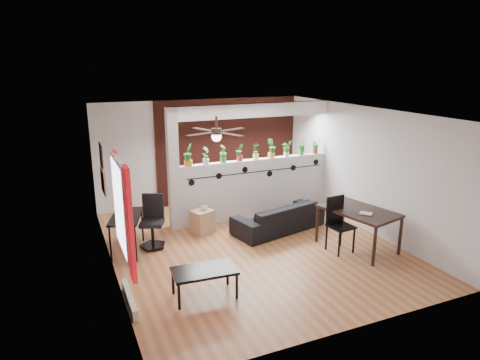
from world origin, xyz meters
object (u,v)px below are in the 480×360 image
object	(u,v)px
cube_shelf	(202,222)
folding_chair	(338,219)
potted_plant_1	(206,155)
potted_plant_5	(271,148)
potted_plant_7	(301,147)
potted_plant_3	(240,152)
computer_desk	(126,219)
potted_plant_4	(256,151)
potted_plant_6	(287,148)
sofa	(278,217)
potted_plant_0	(188,154)
cup	(204,208)
office_chair	(153,225)
ceiling_fan	(216,133)
potted_plant_8	(316,146)
dining_table	(358,214)
potted_plant_2	(223,153)
coffee_table	(204,272)

from	to	relation	value
cube_shelf	folding_chair	xyz separation A→B (m)	(2.09, -1.79, 0.37)
potted_plant_1	potted_plant_5	world-z (taller)	potted_plant_5
potted_plant_7	cube_shelf	world-z (taller)	potted_plant_7
potted_plant_3	computer_desk	world-z (taller)	potted_plant_3
potted_plant_4	potted_plant_6	size ratio (longest dim) A/B	1.00
potted_plant_6	sofa	world-z (taller)	potted_plant_6
potted_plant_4	potted_plant_0	bearing A→B (deg)	180.00
cup	folding_chair	world-z (taller)	folding_chair
potted_plant_6	cup	distance (m)	2.48
potted_plant_0	office_chair	bearing A→B (deg)	-141.79
ceiling_fan	potted_plant_4	size ratio (longest dim) A/B	3.19
computer_desk	folding_chair	distance (m)	3.97
potted_plant_8	cube_shelf	world-z (taller)	potted_plant_8
computer_desk	dining_table	world-z (taller)	dining_table
office_chair	potted_plant_7	bearing A→B (deg)	11.60
potted_plant_0	computer_desk	world-z (taller)	potted_plant_0
potted_plant_4	potted_plant_6	world-z (taller)	same
folding_chair	dining_table	bearing A→B (deg)	-12.11
cup	potted_plant_0	bearing A→B (deg)	107.29
dining_table	sofa	bearing A→B (deg)	124.19
potted_plant_6	potted_plant_7	distance (m)	0.40
potted_plant_8	cube_shelf	distance (m)	3.35
potted_plant_2	potted_plant_1	bearing A→B (deg)	180.00
potted_plant_8	cup	size ratio (longest dim) A/B	2.66
cube_shelf	cup	size ratio (longest dim) A/B	3.75
potted_plant_5	potted_plant_3	bearing A→B (deg)	-180.00
potted_plant_8	office_chair	distance (m)	4.35
potted_plant_8	computer_desk	distance (m)	4.78
potted_plant_7	computer_desk	world-z (taller)	potted_plant_7
ceiling_fan	computer_desk	bearing A→B (deg)	145.46
potted_plant_7	coffee_table	xyz separation A→B (m)	(-3.43, -2.91, -1.15)
ceiling_fan	potted_plant_3	size ratio (longest dim) A/B	3.06
potted_plant_5	potted_plant_6	distance (m)	0.40
computer_desk	potted_plant_8	bearing A→B (deg)	9.83
potted_plant_0	cube_shelf	size ratio (longest dim) A/B	0.95
potted_plant_1	office_chair	distance (m)	1.92
potted_plant_7	cube_shelf	size ratio (longest dim) A/B	0.75
potted_plant_0	potted_plant_4	world-z (taller)	potted_plant_0
potted_plant_0	sofa	distance (m)	2.34
potted_plant_0	cup	world-z (taller)	potted_plant_0
potted_plant_5	sofa	world-z (taller)	potted_plant_5
potted_plant_0	potted_plant_2	xyz separation A→B (m)	(0.79, -0.00, -0.05)
ceiling_fan	dining_table	distance (m)	3.14
dining_table	folding_chair	bearing A→B (deg)	167.89
potted_plant_2	office_chair	bearing A→B (deg)	-156.50
coffee_table	potted_plant_4	bearing A→B (deg)	52.44
potted_plant_0	potted_plant_5	bearing A→B (deg)	-0.00
potted_plant_5	office_chair	xyz separation A→B (m)	(-2.95, -0.77, -1.13)
potted_plant_5	sofa	distance (m)	1.66
potted_plant_5	potted_plant_7	bearing A→B (deg)	0.00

